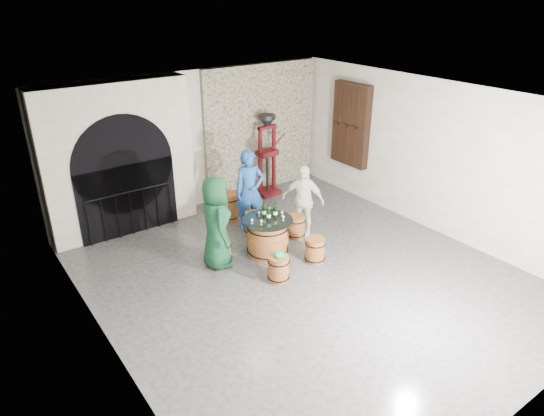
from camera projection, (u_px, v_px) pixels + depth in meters
ground at (303, 276)px, 8.92m from camera, size 8.00×8.00×0.00m
wall_back at (196, 141)px, 11.20m from camera, size 8.00×0.00×8.00m
wall_front at (537, 314)px, 5.30m from camera, size 8.00×0.00×8.00m
wall_left at (100, 258)px, 6.39m from camera, size 0.00×8.00×8.00m
wall_right at (435, 158)px, 10.11m from camera, size 0.00×8.00×8.00m
ceiling at (308, 103)px, 7.58m from camera, size 8.00×8.00×0.00m
stone_facing_panel at (261, 129)px, 12.11m from camera, size 3.20×0.12×3.18m
arched_opening at (119, 160)px, 10.00m from camera, size 3.10×0.60×3.19m
shuttered_window at (351, 125)px, 11.73m from camera, size 0.23×1.10×2.00m
barrel_table at (267, 237)px, 9.49m from camera, size 1.00×1.00×0.77m
barrel_stool_left at (221, 253)px, 9.22m from camera, size 0.40×0.40×0.49m
barrel_stool_far at (254, 223)px, 10.37m from camera, size 0.40×0.40×0.49m
barrel_stool_right at (296, 226)px, 10.22m from camera, size 0.40×0.40×0.49m
barrel_stool_near_right at (315, 250)px, 9.30m from camera, size 0.40×0.40×0.49m
barrel_stool_near_left at (279, 269)px, 8.70m from camera, size 0.40×0.40×0.49m
green_cap at (279, 255)px, 8.58m from camera, size 0.23×0.18×0.10m
person_green at (216, 223)px, 8.93m from camera, size 0.80×1.00×1.78m
person_blue at (250, 191)px, 10.32m from camera, size 0.74×0.58×1.78m
person_white at (303, 200)px, 10.16m from camera, size 0.83×0.96×1.54m
wine_bottle_left at (269, 214)px, 9.24m from camera, size 0.08×0.08×0.32m
wine_bottle_center at (275, 211)px, 9.35m from camera, size 0.08×0.08×0.32m
wine_bottle_right at (264, 211)px, 9.39m from camera, size 0.08×0.08×0.32m
tasting_glass_a at (261, 222)px, 9.11m from camera, size 0.05×0.05×0.10m
tasting_glass_b at (282, 214)px, 9.45m from camera, size 0.05×0.05×0.10m
tasting_glass_c at (259, 214)px, 9.44m from camera, size 0.05×0.05×0.10m
tasting_glass_d at (269, 209)px, 9.65m from camera, size 0.05×0.05×0.10m
tasting_glass_e at (283, 218)px, 9.27m from camera, size 0.05×0.05×0.10m
tasting_glass_f at (252, 221)px, 9.15m from camera, size 0.05×0.05×0.10m
side_barrel at (229, 206)px, 10.96m from camera, size 0.49×0.49×0.65m
corking_press at (267, 149)px, 11.93m from camera, size 0.86×0.51×2.06m
control_box at (271, 138)px, 12.29m from camera, size 0.18×0.10×0.22m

